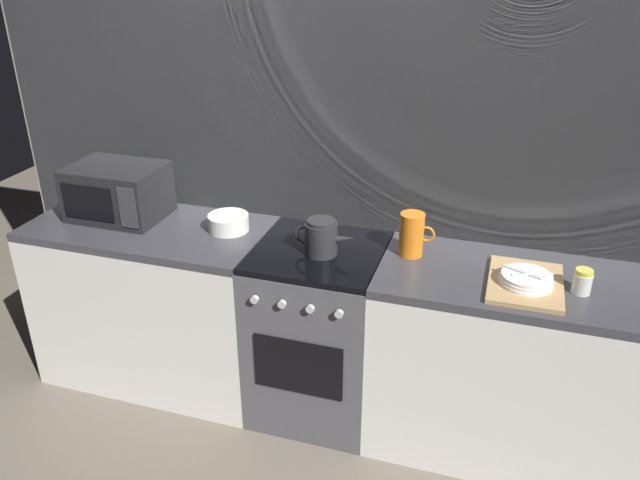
{
  "coord_description": "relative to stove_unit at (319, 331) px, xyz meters",
  "views": [
    {
      "loc": [
        0.79,
        -2.48,
        2.22
      ],
      "look_at": [
        0.01,
        0.0,
        0.95
      ],
      "focal_mm": 35.48,
      "sensor_mm": 36.0,
      "label": 1
    }
  ],
  "objects": [
    {
      "name": "ground_plane",
      "position": [
        0.0,
        0.0,
        -0.45
      ],
      "size": [
        8.0,
        8.0,
        0.0
      ],
      "primitive_type": "plane",
      "color": "#6B6054"
    },
    {
      "name": "back_wall",
      "position": [
        0.0,
        0.32,
        0.75
      ],
      "size": [
        3.6,
        0.05,
        2.4
      ],
      "color": "gray",
      "rests_on": "ground_plane"
    },
    {
      "name": "counter_left",
      "position": [
        -0.9,
        0.0,
        0.0
      ],
      "size": [
        1.2,
        0.6,
        0.9
      ],
      "color": "silver",
      "rests_on": "ground_plane"
    },
    {
      "name": "stove_unit",
      "position": [
        0.0,
        0.0,
        0.0
      ],
      "size": [
        0.6,
        0.63,
        0.9
      ],
      "color": "#4C4C51",
      "rests_on": "ground_plane"
    },
    {
      "name": "counter_right",
      "position": [
        0.9,
        0.0,
        0.0
      ],
      "size": [
        1.2,
        0.6,
        0.9
      ],
      "color": "silver",
      "rests_on": "ground_plane"
    },
    {
      "name": "microwave",
      "position": [
        -1.09,
        0.06,
        0.59
      ],
      "size": [
        0.46,
        0.35,
        0.27
      ],
      "color": "black",
      "rests_on": "counter_left"
    },
    {
      "name": "kettle",
      "position": [
        0.02,
        -0.03,
        0.53
      ],
      "size": [
        0.28,
        0.15,
        0.17
      ],
      "color": "#262628",
      "rests_on": "stove_unit"
    },
    {
      "name": "mixing_bowl",
      "position": [
        -0.49,
        0.07,
        0.49
      ],
      "size": [
        0.2,
        0.2,
        0.08
      ],
      "primitive_type": "cylinder",
      "color": "silver",
      "rests_on": "counter_left"
    },
    {
      "name": "pitcher",
      "position": [
        0.41,
        0.08,
        0.55
      ],
      "size": [
        0.16,
        0.11,
        0.2
      ],
      "color": "orange",
      "rests_on": "counter_right"
    },
    {
      "name": "dish_pile",
      "position": [
        0.92,
        -0.06,
        0.47
      ],
      "size": [
        0.3,
        0.4,
        0.07
      ],
      "color": "tan",
      "rests_on": "counter_right"
    },
    {
      "name": "spice_jar",
      "position": [
        1.13,
        -0.05,
        0.5
      ],
      "size": [
        0.08,
        0.08,
        0.1
      ],
      "color": "silver",
      "rests_on": "counter_right"
    }
  ]
}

